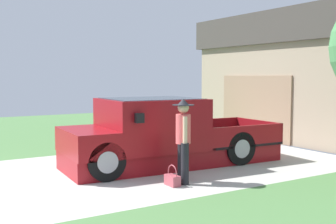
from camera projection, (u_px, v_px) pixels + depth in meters
pickup_truck at (158, 135)px, 9.95m from camera, size 2.15×5.31×1.60m
person_with_hat at (183, 136)px, 8.37m from camera, size 0.47×0.44×1.67m
handbag at (172, 179)px, 8.18m from camera, size 0.34×0.18×0.41m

